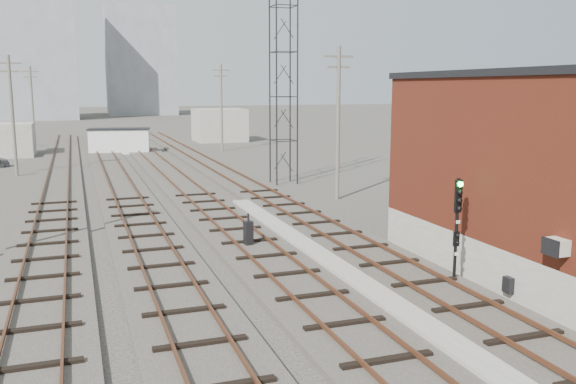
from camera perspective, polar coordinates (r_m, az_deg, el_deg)
name	(u,v)px	position (r m, az deg, el deg)	size (l,w,h in m)	color
ground	(158,151)	(65.88, -12.10, 3.76)	(320.00, 320.00, 0.00)	#282621
track_right	(228,176)	(45.79, -5.60, 1.52)	(3.20, 90.00, 0.39)	#332D28
track_mid_right	(175,178)	(45.02, -10.55, 1.26)	(3.20, 90.00, 0.39)	#332D28
track_mid_left	(118,181)	(44.60, -15.63, 0.98)	(3.20, 90.00, 0.39)	#332D28
track_left	(57,184)	(44.53, -20.77, 0.70)	(3.20, 90.00, 0.39)	#332D28
platform_curb	(342,273)	(21.92, 5.08, -7.51)	(0.90, 28.00, 0.26)	gray
brick_building	(548,173)	(23.37, 23.17, 1.61)	(6.54, 12.20, 7.22)	gray
lattice_tower	(283,75)	(42.33, -0.43, 10.94)	(1.60, 1.60, 15.00)	black
utility_pole_left_b	(12,112)	(50.25, -24.39, 6.81)	(1.80, 0.24, 9.00)	#595147
utility_pole_left_c	(32,104)	(75.18, -22.80, 7.60)	(1.80, 0.24, 9.00)	#595147
utility_pole_right_a	(338,119)	(36.21, 4.71, 6.83)	(1.80, 0.24, 9.00)	#595147
utility_pole_right_b	(221,105)	(64.76, -6.25, 8.07)	(1.80, 0.24, 9.00)	#595147
apartment_left	(19,46)	(140.63, -23.87, 12.35)	(22.00, 14.00, 30.00)	gray
apartment_right	(140,61)	(156.01, -13.64, 11.82)	(16.00, 12.00, 26.00)	gray
shed_right	(219,125)	(77.12, -6.44, 6.25)	(6.00, 6.00, 4.00)	gray
signal_mast	(457,225)	(21.15, 15.54, -2.96)	(0.40, 0.40, 3.66)	gray
switch_stand	(248,234)	(25.27, -3.73, -3.90)	(0.38, 0.38, 1.41)	black
site_trailer	(120,141)	(64.52, -15.47, 4.65)	(6.42, 3.62, 2.55)	silver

